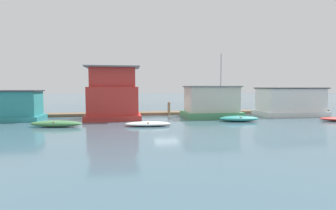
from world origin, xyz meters
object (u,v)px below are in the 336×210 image
at_px(houseboat_teal, 13,106).
at_px(mooring_post_near_right, 169,109).
at_px(dinghy_white, 148,124).
at_px(mooring_post_far_right, 199,110).
at_px(houseboat_green, 211,102).
at_px(dinghy_teal, 239,119).
at_px(houseboat_white, 290,102).
at_px(dinghy_green, 56,124).
at_px(houseboat_red, 113,95).

xyz_separation_m(houseboat_teal, mooring_post_near_right, (15.41, 1.88, -0.65)).
xyz_separation_m(houseboat_teal, dinghy_white, (12.39, -5.60, -1.21)).
relative_size(mooring_post_near_right, mooring_post_far_right, 1.23).
bearing_deg(houseboat_teal, houseboat_green, -1.81).
distance_m(dinghy_teal, mooring_post_far_right, 6.36).
height_order(houseboat_green, dinghy_white, houseboat_green).
height_order(dinghy_teal, mooring_post_far_right, mooring_post_far_right).
bearing_deg(mooring_post_near_right, houseboat_green, -31.50).
relative_size(houseboat_white, mooring_post_far_right, 5.91).
bearing_deg(dinghy_green, houseboat_red, 44.24).
bearing_deg(mooring_post_near_right, dinghy_teal, -46.92).
height_order(houseboat_white, dinghy_teal, houseboat_white).
distance_m(houseboat_teal, mooring_post_near_right, 15.54).
distance_m(dinghy_green, dinghy_teal, 15.97).
bearing_deg(houseboat_green, mooring_post_far_right, 103.02).
distance_m(houseboat_red, dinghy_teal, 12.31).
height_order(houseboat_red, dinghy_white, houseboat_red).
xyz_separation_m(houseboat_red, mooring_post_near_right, (6.01, 2.47, -1.63)).
relative_size(houseboat_green, mooring_post_far_right, 5.49).
relative_size(houseboat_red, houseboat_green, 0.81).
relative_size(houseboat_teal, mooring_post_far_right, 4.37).
bearing_deg(houseboat_teal, dinghy_white, -24.30).
bearing_deg(dinghy_teal, mooring_post_near_right, 133.08).
bearing_deg(mooring_post_far_right, houseboat_white, -12.33).
relative_size(houseboat_teal, dinghy_white, 1.39).
relative_size(dinghy_teal, mooring_post_far_right, 3.16).
height_order(houseboat_white, mooring_post_far_right, houseboat_white).
distance_m(houseboat_white, mooring_post_near_right, 13.59).
bearing_deg(mooring_post_far_right, houseboat_red, -165.41).
distance_m(houseboat_green, dinghy_teal, 4.03).
relative_size(houseboat_red, houseboat_white, 0.75).
height_order(houseboat_green, dinghy_teal, houseboat_green).
bearing_deg(houseboat_red, houseboat_teal, 176.41).
relative_size(houseboat_red, mooring_post_near_right, 3.60).
bearing_deg(houseboat_white, mooring_post_near_right, 170.83).
bearing_deg(houseboat_green, houseboat_white, 2.07).
distance_m(houseboat_teal, houseboat_red, 9.47).
xyz_separation_m(dinghy_white, dinghy_teal, (8.62, 1.49, 0.07)).
relative_size(houseboat_teal, dinghy_green, 1.23).
height_order(houseboat_teal, dinghy_green, houseboat_teal).
distance_m(houseboat_red, mooring_post_near_right, 6.70).
height_order(houseboat_white, mooring_post_near_right, houseboat_white).
height_order(houseboat_teal, houseboat_white, houseboat_white).
height_order(dinghy_teal, mooring_post_near_right, mooring_post_near_right).
bearing_deg(houseboat_white, dinghy_teal, -153.83).
distance_m(houseboat_green, dinghy_white, 8.78).
xyz_separation_m(houseboat_green, houseboat_white, (9.32, 0.34, -0.05)).
bearing_deg(houseboat_white, houseboat_red, -179.08).
relative_size(dinghy_green, dinghy_teal, 1.12).
bearing_deg(dinghy_white, dinghy_teal, 9.79).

